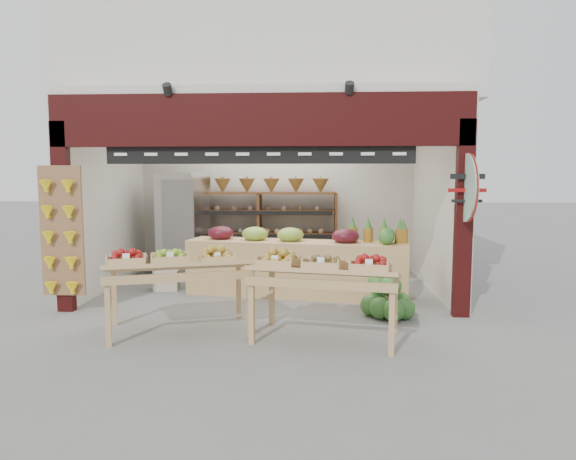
# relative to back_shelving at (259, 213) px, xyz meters

# --- Properties ---
(ground) EXTENTS (60.00, 60.00, 0.00)m
(ground) POSITION_rel_back_shelving_xyz_m (0.32, -1.89, -1.18)
(ground) COLOR slate
(ground) RESTS_ON ground
(shop_structure) EXTENTS (6.36, 5.12, 5.40)m
(shop_structure) POSITION_rel_back_shelving_xyz_m (0.32, -0.27, 2.74)
(shop_structure) COLOR silver
(shop_structure) RESTS_ON ground
(banana_board) EXTENTS (0.60, 0.15, 1.80)m
(banana_board) POSITION_rel_back_shelving_xyz_m (-2.41, -3.06, -0.07)
(banana_board) COLOR brown
(banana_board) RESTS_ON ground
(gift_sign) EXTENTS (0.04, 0.93, 0.92)m
(gift_sign) POSITION_rel_back_shelving_xyz_m (3.07, -3.03, 0.57)
(gift_sign) COLOR #A1CAAF
(gift_sign) RESTS_ON ground
(back_shelving) EXTENTS (3.01, 0.49, 1.86)m
(back_shelving) POSITION_rel_back_shelving_xyz_m (0.00, 0.00, 0.00)
(back_shelving) COLOR brown
(back_shelving) RESTS_ON ground
(refrigerator) EXTENTS (0.93, 0.93, 1.97)m
(refrigerator) POSITION_rel_back_shelving_xyz_m (-1.39, -0.41, -0.20)
(refrigerator) COLOR silver
(refrigerator) RESTS_ON ground
(cardboard_stack) EXTENTS (0.98, 0.71, 0.63)m
(cardboard_stack) POSITION_rel_back_shelving_xyz_m (-1.16, -1.48, -0.95)
(cardboard_stack) COLOR beige
(cardboard_stack) RESTS_ON ground
(mid_counter) EXTENTS (3.57, 1.28, 1.10)m
(mid_counter) POSITION_rel_back_shelving_xyz_m (0.78, -1.82, -0.70)
(mid_counter) COLOR tan
(mid_counter) RESTS_ON ground
(display_table_left) EXTENTS (1.92, 1.42, 1.08)m
(display_table_left) POSITION_rel_back_shelving_xyz_m (-0.70, -3.78, -0.34)
(display_table_left) COLOR tan
(display_table_left) RESTS_ON ground
(display_table_right) EXTENTS (1.83, 1.25, 1.06)m
(display_table_right) POSITION_rel_back_shelving_xyz_m (1.21, -3.99, -0.34)
(display_table_right) COLOR tan
(display_table_right) RESTS_ON ground
(watermelon_pile) EXTENTS (0.72, 0.74, 0.56)m
(watermelon_pile) POSITION_rel_back_shelving_xyz_m (2.06, -2.98, -0.97)
(watermelon_pile) COLOR #1F4F1A
(watermelon_pile) RESTS_ON ground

